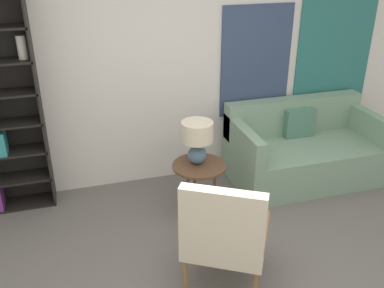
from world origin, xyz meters
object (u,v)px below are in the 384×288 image
at_px(armchair, 224,233).
at_px(couch, 303,151).
at_px(table_lamp, 197,137).
at_px(side_table, 199,170).

height_order(armchair, couch, armchair).
bearing_deg(table_lamp, armchair, -96.38).
bearing_deg(couch, armchair, -136.65).
bearing_deg(table_lamp, couch, 13.63).
xyz_separation_m(armchair, couch, (1.53, 1.44, -0.21)).
xyz_separation_m(couch, table_lamp, (-1.41, -0.34, 0.51)).
height_order(side_table, table_lamp, table_lamp).
bearing_deg(side_table, couch, 15.31).
distance_m(couch, table_lamp, 1.53).
xyz_separation_m(armchair, table_lamp, (0.12, 1.10, 0.30)).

